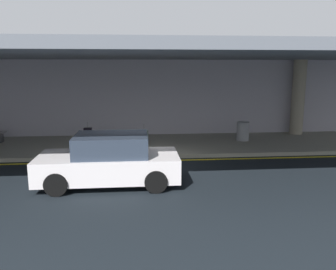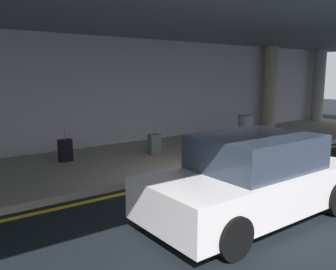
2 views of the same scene
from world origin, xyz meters
The scene contains 10 objects.
ground_plane centered at (0.00, 0.00, 0.00)m, with size 60.00×60.00×0.00m, color black.
sidewalk centered at (0.00, 3.10, 0.07)m, with size 26.00×4.20×0.15m, color gray.
lane_stripe_yellow centered at (0.00, 0.74, 0.00)m, with size 26.00×0.14×0.01m, color yellow.
support_column_left_mid centered at (8.00, 4.74, 1.97)m, with size 0.63×0.63×3.65m, color gray.
ceiling_overhang centered at (0.00, 2.60, 3.95)m, with size 28.00×13.20×0.30m, color slate.
terminal_back_wall centered at (0.00, 5.35, 1.90)m, with size 26.00×0.30×3.80m, color #ADA9B5.
car_white centered at (-0.79, -1.74, 0.71)m, with size 4.10×1.92×1.50m.
suitcase_upright_primary centered at (-2.17, 3.74, 0.46)m, with size 0.36×0.22×0.90m.
suitcase_upright_secondary centered at (0.33, 2.99, 0.46)m, with size 0.36×0.22×0.90m.
trash_bin_steel centered at (4.84, 3.38, 0.57)m, with size 0.56×0.56×0.85m, color gray.
Camera 1 is at (0.06, -11.65, 3.40)m, focal length 36.76 mm.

